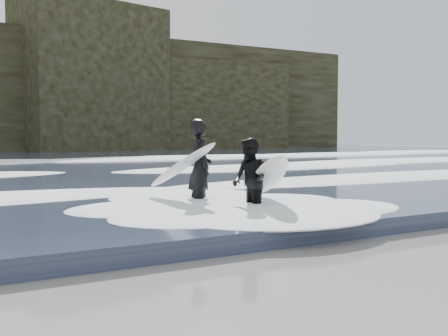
{
  "coord_description": "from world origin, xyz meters",
  "views": [
    {
      "loc": [
        -5.64,
        -3.47,
        1.68
      ],
      "look_at": [
        0.03,
        6.08,
        1.0
      ],
      "focal_mm": 45.0,
      "sensor_mm": 36.0,
      "label": 1
    }
  ],
  "objects": [
    {
      "name": "foam_far",
      "position": [
        0.0,
        25.0,
        0.45
      ],
      "size": [
        60.0,
        4.8,
        0.3
      ],
      "primitive_type": "ellipsoid",
      "color": "white",
      "rests_on": "sea"
    },
    {
      "name": "surfer_left",
      "position": [
        -0.19,
        6.77,
        0.99
      ],
      "size": [
        1.29,
        1.83,
        1.98
      ],
      "color": "black",
      "rests_on": "ground"
    },
    {
      "name": "sea",
      "position": [
        0.0,
        29.0,
        0.15
      ],
      "size": [
        90.0,
        52.0,
        0.3
      ],
      "primitive_type": "cube",
      "color": "#29344B",
      "rests_on": "ground"
    },
    {
      "name": "foam_mid",
      "position": [
        0.0,
        16.0,
        0.42
      ],
      "size": [
        60.0,
        4.0,
        0.24
      ],
      "primitive_type": "ellipsoid",
      "color": "white",
      "rests_on": "sea"
    },
    {
      "name": "surfer_right",
      "position": [
        0.26,
        5.38,
        0.81
      ],
      "size": [
        1.46,
        2.2,
        1.6
      ],
      "color": "black",
      "rests_on": "ground"
    },
    {
      "name": "foam_near",
      "position": [
        0.0,
        9.0,
        0.4
      ],
      "size": [
        60.0,
        3.2,
        0.2
      ],
      "primitive_type": "ellipsoid",
      "color": "white",
      "rests_on": "sea"
    }
  ]
}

